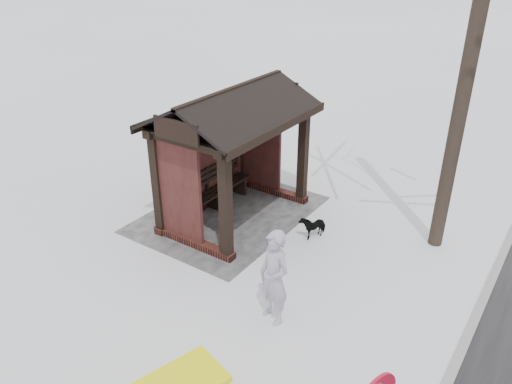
# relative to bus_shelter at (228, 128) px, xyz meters

# --- Properties ---
(ground) EXTENTS (120.00, 120.00, 0.00)m
(ground) POSITION_rel_bus_shelter_xyz_m (0.00, 0.16, -2.17)
(ground) COLOR white
(ground) RESTS_ON ground
(kerb) EXTENTS (120.00, 0.15, 0.06)m
(kerb) POSITION_rel_bus_shelter_xyz_m (0.00, 5.66, -2.16)
(kerb) COLOR gray
(kerb) RESTS_ON ground
(trampled_patch) EXTENTS (4.20, 3.20, 0.02)m
(trampled_patch) POSITION_rel_bus_shelter_xyz_m (0.00, -0.04, -2.16)
(trampled_patch) COLOR gray
(trampled_patch) RESTS_ON ground
(bus_shelter) EXTENTS (3.60, 2.40, 3.09)m
(bus_shelter) POSITION_rel_bus_shelter_xyz_m (0.00, 0.00, 0.00)
(bus_shelter) COLOR #371514
(bus_shelter) RESTS_ON ground
(pedestrian) EXTENTS (0.60, 0.73, 1.72)m
(pedestrian) POSITION_rel_bus_shelter_xyz_m (2.46, 2.79, -1.30)
(pedestrian) COLOR #A59FBA
(pedestrian) RESTS_ON ground
(dog) EXTENTS (0.67, 0.48, 0.51)m
(dog) POSITION_rel_bus_shelter_xyz_m (-0.27, 2.05, -1.91)
(dog) COLOR black
(dog) RESTS_ON ground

